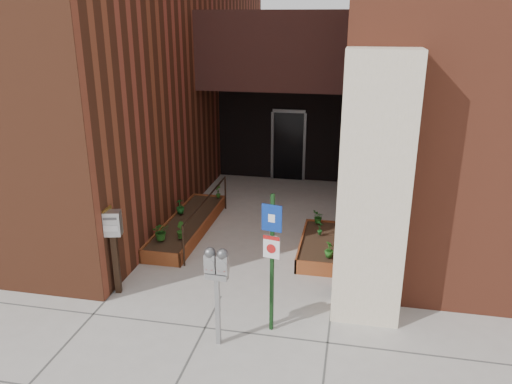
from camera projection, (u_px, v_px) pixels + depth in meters
The scene contains 15 objects.
ground at pixel (221, 296), 9.10m from camera, with size 80.00×80.00×0.00m, color #9E9991.
architecture at pixel (276, 11), 13.87m from camera, with size 20.00×14.60×10.00m.
planter_left at pixel (188, 226), 11.85m from camera, with size 0.90×3.60×0.30m.
planter_right at pixel (319, 246), 10.79m from camera, with size 0.80×2.20×0.30m.
handrail at pixel (207, 204), 11.50m from camera, with size 0.04×3.34×0.90m.
parking_meter at pixel (217, 271), 7.38m from camera, with size 0.37×0.18×1.64m.
sign_post at pixel (272, 250), 7.66m from camera, with size 0.32×0.10×2.34m.
payment_dropbox at pixel (113, 235), 8.87m from camera, with size 0.37×0.31×1.61m.
shrub_left_a at pixel (161, 231), 10.65m from camera, with size 0.36×0.36×0.40m, color #1F5518.
shrub_left_b at pixel (180, 230), 10.76m from camera, with size 0.20×0.20×0.36m, color #245518.
shrub_left_c at pixel (180, 206), 12.11m from camera, with size 0.21×0.21×0.37m, color #17511B.
shrub_left_d at pixel (218, 191), 13.15m from camera, with size 0.20×0.20×0.38m, color #28621C.
shrub_right_a at pixel (329, 249), 9.90m from camera, with size 0.18×0.18×0.32m, color #22611B.
shrub_right_b at pixel (320, 228), 10.91m from camera, with size 0.17×0.17×0.33m, color #18571C.
shrub_right_c at pixel (318, 217), 11.54m from camera, with size 0.27×0.27×0.30m, color #1D5D1A.
Camera 1 is at (2.22, -7.67, 4.81)m, focal length 35.00 mm.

